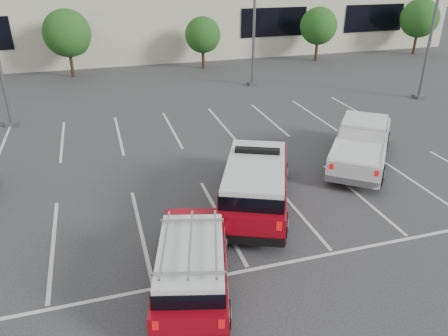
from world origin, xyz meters
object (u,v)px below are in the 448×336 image
object	(u,v)px
tree_mid_right	(204,36)
fire_chief_suv	(255,186)
light_pole_right	(436,12)
tree_far_right	(420,19)
light_pole_mid	(255,6)
tree_right	(319,27)
white_pickup	(361,147)
ladder_suv	(192,267)
tree_mid_left	(69,35)

from	to	relation	value
tree_mid_right	fire_chief_suv	distance (m)	22.00
light_pole_right	tree_far_right	bearing A→B (deg)	52.96
light_pole_right	light_pole_mid	bearing A→B (deg)	146.31
tree_far_right	light_pole_mid	size ratio (longest dim) A/B	0.47
fire_chief_suv	tree_right	bearing A→B (deg)	81.63
tree_right	fire_chief_suv	bearing A→B (deg)	-122.35
tree_far_right	light_pole_right	size ratio (longest dim) A/B	0.47
light_pole_mid	white_pickup	distance (m)	14.06
tree_far_right	light_pole_mid	xyz separation A→B (m)	(-18.09, -6.05, 2.14)
ladder_suv	tree_mid_left	bearing A→B (deg)	112.19
tree_right	light_pole_right	distance (m)	12.32
light_pole_mid	white_pickup	xyz separation A→B (m)	(0.05, -13.34, -4.47)
tree_mid_left	white_pickup	world-z (taller)	tree_mid_left
tree_mid_left	fire_chief_suv	world-z (taller)	tree_mid_left
light_pole_mid	fire_chief_suv	distance (m)	17.12
tree_mid_right	fire_chief_suv	xyz separation A→B (m)	(-3.70, -21.62, -1.67)
tree_right	light_pole_mid	size ratio (longest dim) A/B	0.43
light_pole_right	tree_right	bearing A→B (deg)	94.31
tree_right	ladder_suv	world-z (taller)	tree_right
tree_mid_left	fire_chief_suv	size ratio (longest dim) A/B	0.78
tree_right	light_pole_right	size ratio (longest dim) A/B	0.43
tree_mid_right	light_pole_mid	distance (m)	6.88
tree_far_right	fire_chief_suv	xyz separation A→B (m)	(-23.70, -21.62, -2.20)
light_pole_mid	ladder_suv	distance (m)	21.48
tree_far_right	ladder_suv	size ratio (longest dim) A/B	1.00
tree_mid_left	ladder_suv	xyz separation A→B (m)	(3.21, -25.17, -2.33)
tree_far_right	light_pole_right	bearing A→B (deg)	-127.04
light_pole_right	white_pickup	bearing A→B (deg)	-140.66
white_pickup	tree_right	bearing A→B (deg)	105.58
tree_mid_left	tree_right	xyz separation A→B (m)	(20.00, -0.00, -0.27)
tree_right	light_pole_mid	bearing A→B (deg)	-143.23
tree_mid_left	tree_mid_right	size ratio (longest dim) A/B	1.21
tree_right	ladder_suv	size ratio (longest dim) A/B	0.91
light_pole_mid	ladder_suv	size ratio (longest dim) A/B	2.11
tree_mid_right	light_pole_right	size ratio (longest dim) A/B	0.39
tree_mid_left	white_pickup	bearing A→B (deg)	-58.33
light_pole_right	fire_chief_suv	distance (m)	18.00
light_pole_right	ladder_suv	size ratio (longest dim) A/B	2.11
white_pickup	ladder_suv	bearing A→B (deg)	-108.38
tree_far_right	white_pickup	xyz separation A→B (m)	(-18.04, -19.38, -2.32)
tree_mid_right	ladder_suv	distance (m)	26.13
tree_mid_left	light_pole_mid	distance (m)	13.53
tree_mid_right	tree_far_right	world-z (taller)	tree_far_right
tree_far_right	fire_chief_suv	distance (m)	32.16
tree_mid_left	light_pole_right	distance (m)	24.23
tree_mid_left	tree_far_right	bearing A→B (deg)	0.00
tree_mid_right	tree_right	world-z (taller)	tree_right
tree_far_right	light_pole_mid	bearing A→B (deg)	-161.52
light_pole_right	tree_mid_right	bearing A→B (deg)	132.17
tree_mid_right	light_pole_right	world-z (taller)	light_pole_right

